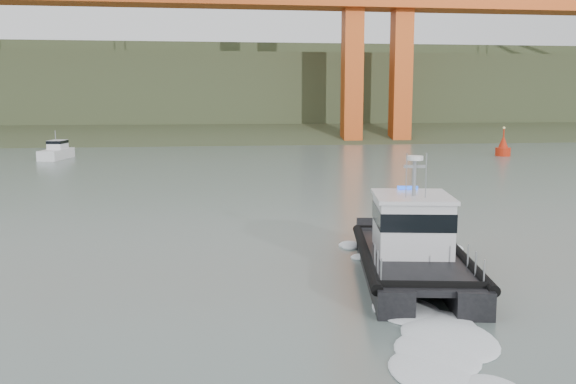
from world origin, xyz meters
name	(u,v)px	position (x,y,z in m)	size (l,w,h in m)	color
ground	(348,271)	(0.00, 0.00, 0.00)	(400.00, 400.00, 0.00)	slate
headlands	(225,98)	(0.00, 125.50, 7.05)	(500.00, 105.36, 27.12)	#364125
patrol_boat	(412,246)	(2.41, -1.09, 1.29)	(5.65, 11.09, 5.13)	black
motorboat	(57,152)	(-23.03, 53.47, 0.87)	(3.19, 6.60, 3.48)	silver
nav_buoy	(503,148)	(31.50, 49.98, 1.02)	(1.86, 1.86, 3.87)	red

